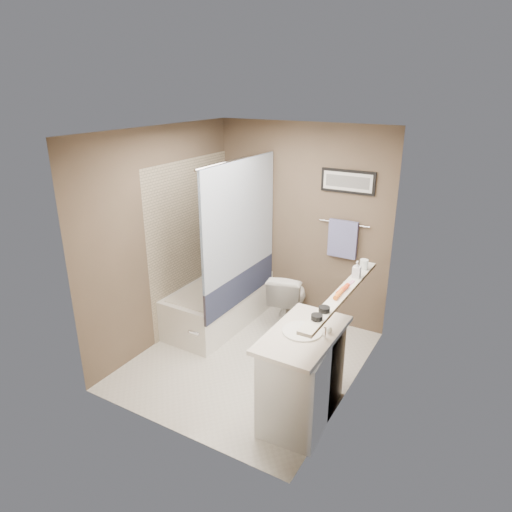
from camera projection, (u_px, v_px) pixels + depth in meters
The scene contains 34 objects.
ground at pixel (249, 360), 4.93m from camera, with size 2.50×2.50×0.00m, color silver.
ceiling at pixel (248, 133), 4.08m from camera, with size 2.20×2.50×0.04m, color silver.
wall_back at pixel (301, 225), 5.50m from camera, with size 2.20×0.04×2.40m, color brown.
wall_front at pixel (166, 305), 3.51m from camera, with size 2.20×0.04×2.40m, color brown.
wall_left at pixel (164, 238), 5.01m from camera, with size 0.04×2.50×2.40m, color brown.
wall_right at pixel (354, 278), 4.00m from camera, with size 0.04×2.50×2.40m, color brown.
tile_surround at pixel (192, 243), 5.49m from camera, with size 0.02×1.55×2.00m, color tan.
curtain_rod at pixel (240, 159), 4.79m from camera, with size 0.02×0.02×1.55m, color silver.
curtain_upper at pixel (240, 219), 5.02m from camera, with size 0.03×1.45×1.28m, color silver.
curtain_lower at pixel (241, 286), 5.31m from camera, with size 0.03×1.45×0.36m, color #282F4B.
mirror at pixel (353, 237), 3.72m from camera, with size 0.02×1.60×1.00m, color silver.
shelf at pixel (342, 293), 3.93m from camera, with size 0.12×1.60×0.03m, color silver.
towel_bar at pixel (344, 224), 5.19m from camera, with size 0.02×0.02×0.60m, color silver.
towel at pixel (343, 239), 5.24m from camera, with size 0.34×0.05×0.44m, color #9CA2E3.
art_frame at pixel (348, 182), 5.04m from camera, with size 0.62×0.03×0.26m, color black.
art_mat at pixel (348, 182), 5.02m from camera, with size 0.56×0.00×0.20m, color white.
art_image at pixel (347, 182), 5.02m from camera, with size 0.50×0.00×0.13m, color #595959.
door at pixel (226, 348), 3.31m from camera, with size 0.80×0.02×2.00m, color silver.
door_handle at pixel (194, 333), 3.51m from camera, with size 0.02×0.02×0.10m, color silver.
bathtub at pixel (219, 303), 5.63m from camera, with size 0.70×1.50×0.50m, color white.
tub_rim at pixel (219, 285), 5.54m from camera, with size 0.56×1.36×0.02m, color white.
toilet at pixel (289, 298), 5.52m from camera, with size 0.40×0.70×0.71m, color silver.
vanity at pixel (302, 377), 3.98m from camera, with size 0.50×0.90×0.80m, color silver.
countertop at pixel (303, 335), 3.83m from camera, with size 0.54×0.96×0.04m, color beige.
sink_basin at pixel (302, 331), 3.83m from camera, with size 0.34×0.34×0.01m, color white.
faucet_spout at pixel (325, 333), 3.72m from camera, with size 0.02×0.02×0.10m, color white.
faucet_knob at pixel (329, 330), 3.81m from camera, with size 0.05×0.05×0.05m, color white.
candle_bowl_near at pixel (317, 317), 3.46m from camera, with size 0.09×0.09×0.04m, color black.
candle_bowl_far at pixel (324, 309), 3.58m from camera, with size 0.09×0.09×0.04m, color black.
hair_brush_front at pixel (339, 293), 3.85m from camera, with size 0.04×0.04×0.22m, color orange.
hair_brush_back at pixel (343, 289), 3.93m from camera, with size 0.04×0.04×0.22m, color #DC451F.
pink_comb at pixel (350, 284), 4.08m from camera, with size 0.03×0.16×0.01m, color pink.
glass_jar at pixel (364, 265), 4.38m from camera, with size 0.08×0.08×0.10m, color silver.
soap_bottle at pixel (357, 269), 4.20m from camera, with size 0.07×0.07×0.16m, color #999999.
Camera 1 is at (2.17, -3.61, 2.80)m, focal length 32.00 mm.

